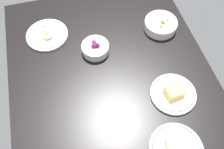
# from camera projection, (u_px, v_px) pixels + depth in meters

# --- Properties ---
(dining_table) EXTENTS (1.21, 0.94, 0.04)m
(dining_table) POSITION_uv_depth(u_px,v_px,m) (112.00, 79.00, 1.16)
(dining_table) COLOR black
(dining_table) RESTS_ON ground
(bowl_berries) EXTENTS (0.14, 0.14, 0.06)m
(bowl_berries) POSITION_uv_depth(u_px,v_px,m) (95.00, 48.00, 1.19)
(bowl_berries) COLOR white
(bowl_berries) RESTS_ON dining_table
(plate_sandwich) EXTENTS (0.21, 0.21, 0.04)m
(plate_sandwich) POSITION_uv_depth(u_px,v_px,m) (177.00, 149.00, 0.96)
(plate_sandwich) COLOR white
(plate_sandwich) RESTS_ON dining_table
(bowl_peas) EXTENTS (0.17, 0.17, 0.06)m
(bowl_peas) POSITION_uv_depth(u_px,v_px,m) (161.00, 25.00, 1.27)
(bowl_peas) COLOR white
(bowl_peas) RESTS_ON dining_table
(plate_eggs) EXTENTS (0.21, 0.21, 0.05)m
(plate_eggs) POSITION_uv_depth(u_px,v_px,m) (47.00, 35.00, 1.26)
(plate_eggs) COLOR white
(plate_eggs) RESTS_ON dining_table
(plate_cheese) EXTENTS (0.20, 0.20, 0.05)m
(plate_cheese) POSITION_uv_depth(u_px,v_px,m) (173.00, 93.00, 1.08)
(plate_cheese) COLOR white
(plate_cheese) RESTS_ON dining_table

